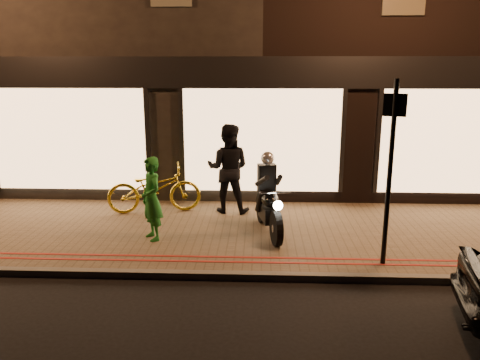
% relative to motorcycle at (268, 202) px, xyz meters
% --- Properties ---
extents(ground, '(90.00, 90.00, 0.00)m').
position_rel_motorcycle_xyz_m(ground, '(-0.13, -1.92, -0.73)').
color(ground, black).
rests_on(ground, ground).
extents(sidewalk, '(50.00, 4.00, 0.12)m').
position_rel_motorcycle_xyz_m(sidewalk, '(-0.13, 0.08, -0.67)').
color(sidewalk, brown).
rests_on(sidewalk, ground).
extents(kerb_stone, '(50.00, 0.14, 0.12)m').
position_rel_motorcycle_xyz_m(kerb_stone, '(-0.13, -1.87, -0.67)').
color(kerb_stone, '#59544C').
rests_on(kerb_stone, ground).
extents(red_kerb_lines, '(50.00, 0.26, 0.01)m').
position_rel_motorcycle_xyz_m(red_kerb_lines, '(-0.13, -1.37, -0.61)').
color(red_kerb_lines, maroon).
rests_on(red_kerb_lines, sidewalk).
extents(building_row, '(48.00, 10.11, 8.50)m').
position_rel_motorcycle_xyz_m(building_row, '(-0.13, 7.07, 3.51)').
color(building_row, black).
rests_on(building_row, ground).
extents(motorcycle, '(0.69, 1.93, 1.59)m').
position_rel_motorcycle_xyz_m(motorcycle, '(0.00, 0.00, 0.00)').
color(motorcycle, black).
rests_on(motorcycle, sidewalk).
extents(sign_post, '(0.34, 0.16, 3.00)m').
position_rel_motorcycle_xyz_m(sign_post, '(1.88, -1.41, 1.06)').
color(sign_post, black).
rests_on(sign_post, sidewalk).
extents(bicycle_gold, '(2.14, 1.13, 1.07)m').
position_rel_motorcycle_xyz_m(bicycle_gold, '(-2.50, 1.19, -0.08)').
color(bicycle_gold, gold).
rests_on(bicycle_gold, sidewalk).
extents(person_green, '(0.63, 0.68, 1.57)m').
position_rel_motorcycle_xyz_m(person_green, '(-2.17, -0.45, 0.17)').
color(person_green, '#1D6D20').
rests_on(person_green, sidewalk).
extents(person_dark, '(1.04, 0.85, 1.96)m').
position_rel_motorcycle_xyz_m(person_dark, '(-0.87, 1.32, 0.37)').
color(person_dark, black).
rests_on(person_dark, sidewalk).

